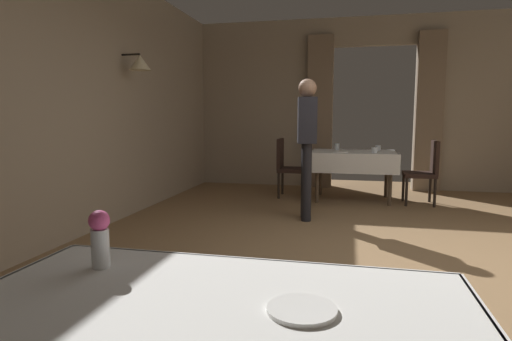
% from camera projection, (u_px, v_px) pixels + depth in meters
% --- Properties ---
extents(ground, '(10.08, 10.08, 0.00)m').
position_uv_depth(ground, '(391.00, 266.00, 3.59)').
color(ground, olive).
extents(wall_left, '(0.49, 8.40, 3.00)m').
position_uv_depth(wall_left, '(54.00, 92.00, 4.10)').
color(wall_left, gray).
rests_on(wall_left, ground).
extents(wall_back, '(6.40, 0.27, 3.00)m').
position_uv_depth(wall_back, '(373.00, 102.00, 7.45)').
color(wall_back, gray).
rests_on(wall_back, ground).
extents(dining_table_mid, '(1.27, 0.90, 0.75)m').
position_uv_depth(dining_table_mid, '(353.00, 158.00, 6.43)').
color(dining_table_mid, '#4C3D2D').
rests_on(dining_table_mid, ground).
extents(chair_mid_right, '(0.44, 0.44, 0.93)m').
position_uv_depth(chair_mid_right, '(426.00, 169.00, 6.11)').
color(chair_mid_right, black).
rests_on(chair_mid_right, ground).
extents(chair_mid_left, '(0.44, 0.44, 0.93)m').
position_uv_depth(chair_mid_left, '(287.00, 165.00, 6.72)').
color(chair_mid_left, black).
rests_on(chair_mid_left, ground).
extents(flower_vase_near, '(0.07, 0.07, 0.20)m').
position_uv_depth(flower_vase_near, '(100.00, 237.00, 1.42)').
color(flower_vase_near, silver).
rests_on(flower_vase_near, dining_table_near).
extents(plate_near_b, '(0.19, 0.19, 0.01)m').
position_uv_depth(plate_near_b, '(302.00, 309.00, 1.11)').
color(plate_near_b, white).
rests_on(plate_near_b, dining_table_near).
extents(plate_mid_a, '(0.22, 0.22, 0.01)m').
position_uv_depth(plate_mid_a, '(340.00, 152.00, 6.22)').
color(plate_mid_a, white).
rests_on(plate_mid_a, dining_table_mid).
extents(glass_mid_b, '(0.08, 0.08, 0.10)m').
position_uv_depth(glass_mid_b, '(337.00, 147.00, 6.70)').
color(glass_mid_b, silver).
rests_on(glass_mid_b, dining_table_mid).
extents(glass_mid_c, '(0.08, 0.08, 0.08)m').
position_uv_depth(glass_mid_c, '(375.00, 150.00, 6.11)').
color(glass_mid_c, silver).
rests_on(glass_mid_c, dining_table_mid).
extents(glass_mid_d, '(0.08, 0.08, 0.08)m').
position_uv_depth(glass_mid_d, '(378.00, 148.00, 6.53)').
color(glass_mid_d, silver).
rests_on(glass_mid_d, dining_table_mid).
extents(person_waiter_by_doorway, '(0.27, 0.39, 1.72)m').
position_uv_depth(person_waiter_by_doorway, '(307.00, 137.00, 5.15)').
color(person_waiter_by_doorway, black).
rests_on(person_waiter_by_doorway, ground).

